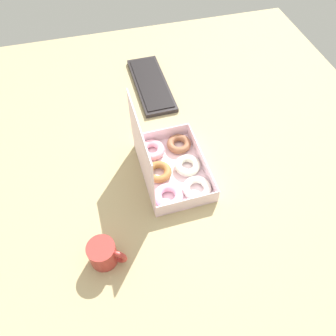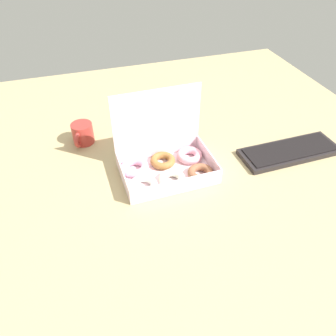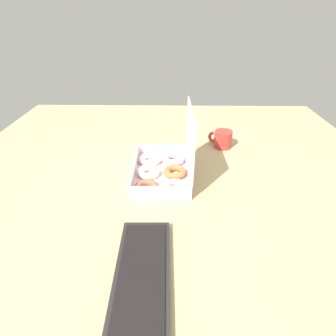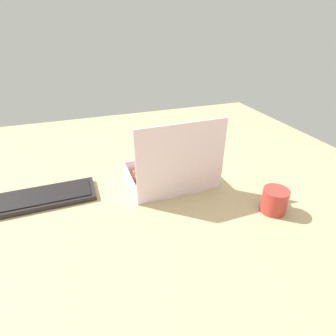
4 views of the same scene
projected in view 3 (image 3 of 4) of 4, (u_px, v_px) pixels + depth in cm
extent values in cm
cube|color=tan|center=(170.00, 184.00, 99.36)|extent=(180.00, 180.00, 2.00)
cube|color=white|center=(161.00, 175.00, 102.52)|extent=(31.61, 21.73, 0.40)
cube|color=white|center=(162.00, 150.00, 114.06)|extent=(0.88, 21.03, 5.47)
cube|color=white|center=(161.00, 193.00, 87.90)|extent=(0.88, 21.03, 5.47)
cube|color=white|center=(135.00, 169.00, 100.93)|extent=(30.34, 1.09, 5.47)
cube|color=white|center=(188.00, 169.00, 101.03)|extent=(30.34, 1.09, 5.47)
cube|color=white|center=(190.00, 138.00, 94.07)|extent=(31.14, 1.18, 21.03)
torus|color=white|center=(150.00, 159.00, 110.11)|extent=(9.72, 9.72, 2.47)
torus|color=white|center=(148.00, 172.00, 101.67)|extent=(12.62, 12.62, 2.60)
torus|color=#8F593C|center=(146.00, 187.00, 92.95)|extent=(11.06, 11.06, 2.57)
torus|color=#E6A3BC|center=(173.00, 159.00, 110.37)|extent=(10.89, 10.89, 2.81)
torus|color=#9B6733|center=(175.00, 172.00, 101.62)|extent=(9.50, 9.50, 2.57)
torus|color=#EFA5B6|center=(175.00, 187.00, 93.00)|extent=(11.73, 11.73, 2.77)
cube|color=black|center=(142.00, 280.00, 62.39)|extent=(37.65, 14.07, 1.80)
cube|color=black|center=(141.00, 277.00, 61.82)|extent=(34.62, 11.87, 0.40)
cylinder|color=#AF342E|center=(223.00, 139.00, 121.56)|extent=(8.06, 8.06, 8.02)
torus|color=#AF342E|center=(214.00, 137.00, 123.30)|extent=(4.01, 5.95, 5.94)
cylinder|color=black|center=(224.00, 134.00, 120.21)|extent=(7.10, 7.10, 0.48)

